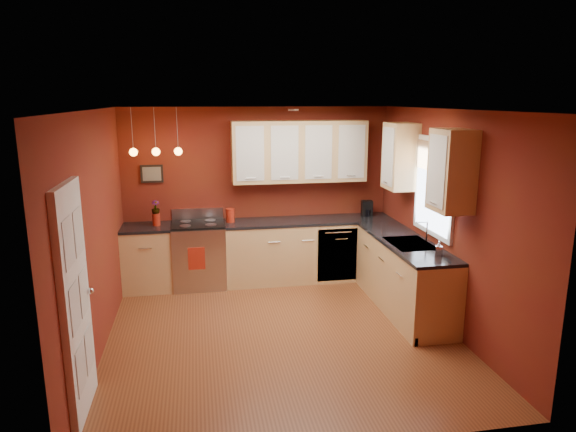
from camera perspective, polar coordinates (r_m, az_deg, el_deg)
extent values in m
plane|color=brown|center=(6.24, -0.78, -12.90)|extent=(4.20, 4.20, 0.00)
cube|color=white|center=(5.61, -0.86, 11.73)|extent=(4.00, 4.20, 0.02)
cube|color=maroon|center=(7.82, -3.33, 2.48)|extent=(4.00, 0.02, 2.60)
cube|color=maroon|center=(3.83, 4.38, -8.85)|extent=(4.00, 0.02, 2.60)
cube|color=maroon|center=(5.82, -20.65, -2.02)|extent=(0.02, 4.20, 2.60)
cube|color=maroon|center=(6.41, 17.10, -0.41)|extent=(0.02, 4.20, 2.60)
cube|color=tan|center=(7.72, -15.27, -4.63)|extent=(0.70, 0.60, 0.90)
cube|color=tan|center=(7.85, 2.32, -3.85)|extent=(2.54, 0.60, 0.90)
cube|color=tan|center=(6.91, 12.70, -6.54)|extent=(0.60, 2.10, 0.90)
cube|color=black|center=(7.59, -15.48, -1.24)|extent=(0.70, 0.62, 0.04)
cube|color=black|center=(7.73, 2.35, -0.52)|extent=(2.54, 0.62, 0.04)
cube|color=black|center=(6.77, 12.90, -2.78)|extent=(0.62, 2.10, 0.04)
cube|color=#B8B8BD|center=(7.68, -9.83, -4.36)|extent=(0.76, 0.64, 0.92)
cube|color=black|center=(7.38, -9.81, -4.90)|extent=(0.55, 0.02, 0.32)
cylinder|color=#B8B8BD|center=(7.31, -9.88, -3.13)|extent=(0.60, 0.02, 0.02)
cube|color=black|center=(7.55, -9.97, -0.91)|extent=(0.76, 0.60, 0.03)
cylinder|color=gray|center=(7.41, -11.35, -1.08)|extent=(0.16, 0.16, 0.01)
cylinder|color=gray|center=(7.41, -8.57, -0.96)|extent=(0.16, 0.16, 0.01)
cylinder|color=gray|center=(7.68, -11.32, -0.58)|extent=(0.16, 0.16, 0.01)
cylinder|color=gray|center=(7.68, -8.64, -0.47)|extent=(0.16, 0.16, 0.01)
cube|color=#B8B8BD|center=(7.82, -10.01, 0.28)|extent=(0.76, 0.04, 0.16)
cube|color=#B8B8BD|center=(7.67, 5.50, -4.31)|extent=(0.60, 0.02, 0.80)
cube|color=gray|center=(6.64, 13.40, -3.17)|extent=(0.50, 0.70, 0.05)
cube|color=black|center=(6.80, 12.83, -2.86)|extent=(0.42, 0.30, 0.02)
cube|color=black|center=(6.50, 13.99, -3.66)|extent=(0.42, 0.30, 0.02)
cylinder|color=silver|center=(6.69, 15.20, -1.69)|extent=(0.02, 0.02, 0.28)
cylinder|color=silver|center=(6.63, 14.72, -0.64)|extent=(0.16, 0.02, 0.02)
cube|color=white|center=(6.60, 15.97, 3.13)|extent=(0.04, 1.02, 1.22)
cube|color=white|center=(6.59, 15.85, 3.13)|extent=(0.01, 0.90, 1.10)
cube|color=olive|center=(6.54, 15.93, 6.32)|extent=(0.02, 0.96, 0.36)
cube|color=white|center=(4.78, -22.55, -8.87)|extent=(0.06, 0.82, 2.05)
cube|color=silver|center=(4.43, -23.23, -2.78)|extent=(0.00, 0.28, 0.40)
cube|color=silver|center=(4.76, -22.29, -1.62)|extent=(0.00, 0.28, 0.40)
cube|color=silver|center=(4.60, -22.61, -9.40)|extent=(0.00, 0.28, 0.40)
cube|color=silver|center=(4.92, -21.74, -7.83)|extent=(0.00, 0.28, 0.40)
cube|color=silver|center=(4.82, -22.03, -15.47)|extent=(0.00, 0.28, 0.40)
cube|color=silver|center=(5.14, -21.22, -13.59)|extent=(0.00, 0.28, 0.40)
sphere|color=silver|center=(5.07, -21.09, -7.77)|extent=(0.06, 0.06, 0.06)
cube|color=tan|center=(7.65, 1.26, 7.18)|extent=(2.00, 0.35, 0.90)
cube|color=tan|center=(6.51, 14.80, 5.74)|extent=(0.35, 1.95, 0.90)
cube|color=black|center=(7.72, -14.88, 4.56)|extent=(0.32, 0.03, 0.26)
cylinder|color=gray|center=(7.35, -16.95, 9.13)|extent=(0.01, 0.01, 0.60)
sphere|color=#FFA53F|center=(7.37, -16.80, 6.81)|extent=(0.11, 0.11, 0.11)
cylinder|color=gray|center=(7.32, -14.59, 9.26)|extent=(0.01, 0.01, 0.60)
sphere|color=#FFA53F|center=(7.34, -14.46, 6.93)|extent=(0.11, 0.11, 0.11)
cylinder|color=gray|center=(7.30, -12.21, 9.37)|extent=(0.01, 0.01, 0.60)
sphere|color=#FFA53F|center=(7.33, -12.10, 7.03)|extent=(0.11, 0.11, 0.11)
cylinder|color=#9C2010|center=(7.57, -6.44, 0.01)|extent=(0.12, 0.12, 0.19)
cylinder|color=#9C2010|center=(7.55, -6.46, 0.75)|extent=(0.13, 0.13, 0.02)
cylinder|color=#9C2010|center=(7.57, -14.43, -0.37)|extent=(0.11, 0.11, 0.18)
imported|color=#9C2010|center=(7.53, -14.51, 0.90)|extent=(0.15, 0.15, 0.21)
cube|color=black|center=(8.04, 8.77, 0.87)|extent=(0.18, 0.16, 0.24)
cylinder|color=black|center=(8.01, 8.86, 0.36)|extent=(0.10, 0.10, 0.11)
imported|color=silver|center=(6.18, 16.40, -3.48)|extent=(0.10, 0.10, 0.17)
cube|color=#9C2010|center=(7.34, -10.13, -4.68)|extent=(0.24, 0.02, 0.32)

